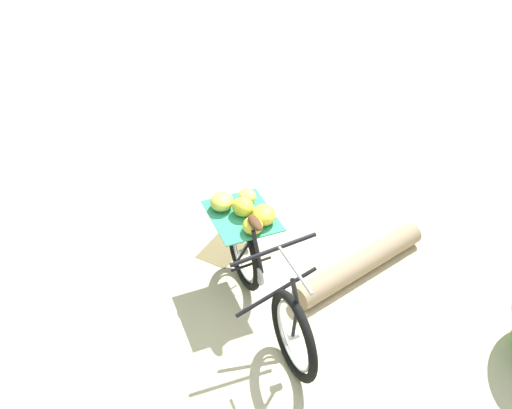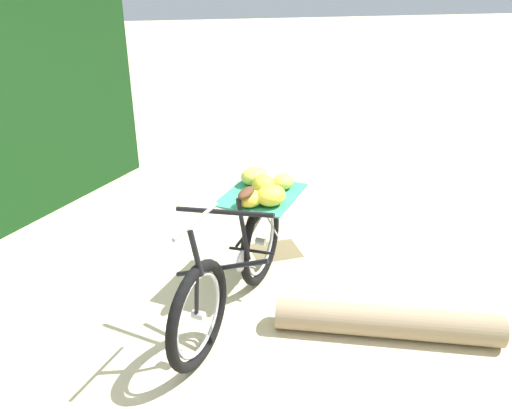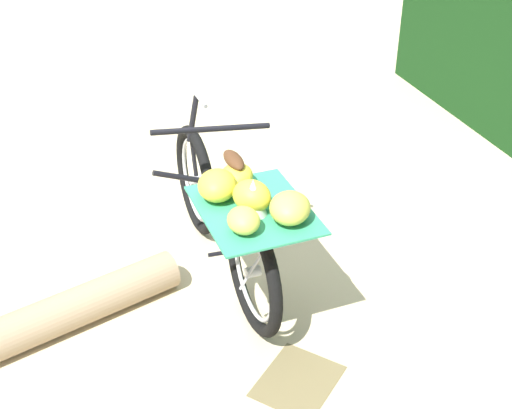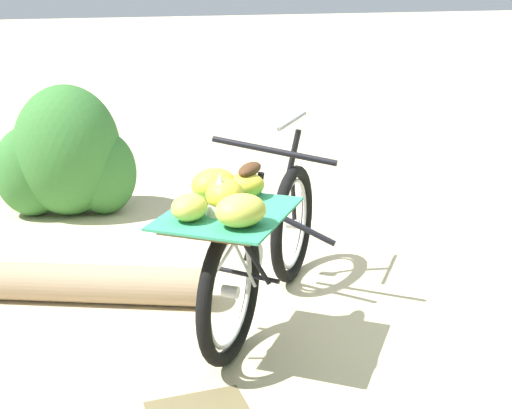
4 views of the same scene
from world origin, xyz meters
name	(u,v)px [view 4 (image 4 of 4)]	position (x,y,z in m)	size (l,w,h in m)	color
ground_plane	(284,294)	(0.00, 0.00, 0.00)	(60.00, 60.00, 0.00)	beige
bicycle	(254,237)	(-0.30, -0.34, 0.52)	(1.34, 1.58, 1.03)	black
fallen_log	(78,283)	(-1.18, 0.30, 0.11)	(0.22, 0.22, 1.57)	#9E8466
shrub_cluster	(66,159)	(-1.09, 1.97, 0.46)	(1.09, 0.75, 1.04)	#387533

